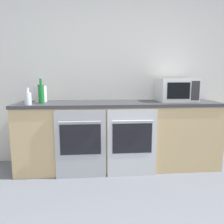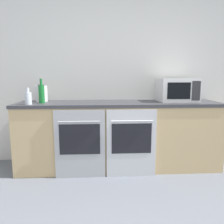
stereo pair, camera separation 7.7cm
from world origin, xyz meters
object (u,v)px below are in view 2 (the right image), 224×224
object	(u,v)px
bottle_clear	(28,98)
microwave	(177,90)
bottle_green	(42,94)
kettle	(41,93)
oven_right	(131,143)
oven_left	(80,144)

from	to	relation	value
bottle_clear	microwave	bearing A→B (deg)	7.45
bottle_green	microwave	bearing A→B (deg)	3.18
kettle	oven_right	bearing A→B (deg)	-21.47
microwave	kettle	bearing A→B (deg)	177.24
microwave	oven_right	bearing A→B (deg)	-151.17
microwave	kettle	xyz separation A→B (m)	(-1.83, 0.09, -0.05)
oven_left	kettle	xyz separation A→B (m)	(-0.54, 0.46, 0.57)
oven_right	microwave	size ratio (longest dim) A/B	1.68
bottle_clear	kettle	xyz separation A→B (m)	(0.07, 0.34, 0.03)
oven_right	bottle_clear	world-z (taller)	bottle_clear
oven_right	bottle_clear	xyz separation A→B (m)	(-1.23, 0.12, 0.54)
bottle_clear	bottle_green	distance (m)	0.20
oven_right	bottle_green	xyz separation A→B (m)	(-1.11, 0.27, 0.58)
bottle_clear	kettle	size ratio (longest dim) A/B	0.89
microwave	bottle_green	distance (m)	1.78
oven_right	kettle	bearing A→B (deg)	158.53
oven_right	microwave	world-z (taller)	microwave
microwave	bottle_clear	distance (m)	1.91
bottle_clear	kettle	distance (m)	0.34
kettle	bottle_green	bearing A→B (deg)	-74.56
microwave	bottle_green	size ratio (longest dim) A/B	1.62
oven_right	kettle	xyz separation A→B (m)	(-1.16, 0.46, 0.57)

